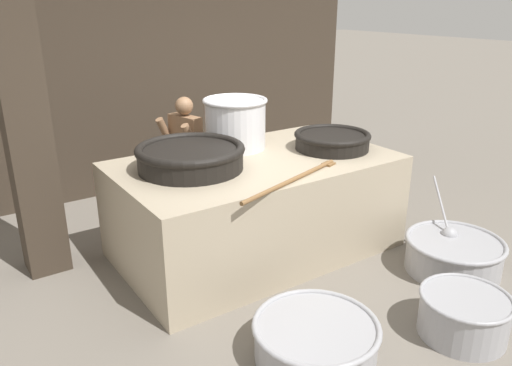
# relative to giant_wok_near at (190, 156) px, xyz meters

# --- Properties ---
(ground_plane) EXTENTS (60.00, 60.00, 0.00)m
(ground_plane) POSITION_rel_giant_wok_near_xyz_m (0.69, -0.10, -1.16)
(ground_plane) COLOR slate
(back_wall) EXTENTS (6.79, 0.24, 3.61)m
(back_wall) POSITION_rel_giant_wok_near_xyz_m (0.69, 2.55, 0.64)
(back_wall) COLOR #382D23
(back_wall) RESTS_ON ground_plane
(support_pillar) EXTENTS (0.39, 0.39, 3.61)m
(support_pillar) POSITION_rel_giant_wok_near_xyz_m (-1.29, 0.78, 0.64)
(support_pillar) COLOR #382D23
(support_pillar) RESTS_ON ground_plane
(hearth_platform) EXTENTS (2.86, 1.68, 1.03)m
(hearth_platform) POSITION_rel_giant_wok_near_xyz_m (0.69, -0.10, -0.65)
(hearth_platform) COLOR tan
(hearth_platform) RESTS_ON ground_plane
(giant_wok_near) EXTENTS (1.06, 1.06, 0.24)m
(giant_wok_near) POSITION_rel_giant_wok_near_xyz_m (0.00, 0.00, 0.00)
(giant_wok_near) COLOR black
(giant_wok_near) RESTS_ON hearth_platform
(giant_wok_far) EXTENTS (0.84, 0.84, 0.19)m
(giant_wok_far) POSITION_rel_giant_wok_near_xyz_m (1.60, -0.25, -0.03)
(giant_wok_far) COLOR black
(giant_wok_far) RESTS_ON hearth_platform
(stock_pot) EXTENTS (0.70, 0.70, 0.55)m
(stock_pot) POSITION_rel_giant_wok_near_xyz_m (0.75, 0.38, 0.16)
(stock_pot) COLOR silver
(stock_pot) RESTS_ON hearth_platform
(stirring_paddle) EXTENTS (1.37, 0.49, 0.04)m
(stirring_paddle) POSITION_rel_giant_wok_near_xyz_m (0.64, -0.83, -0.11)
(stirring_paddle) COLOR brown
(stirring_paddle) RESTS_ON hearth_platform
(cook) EXTENTS (0.43, 0.60, 1.52)m
(cook) POSITION_rel_giant_wok_near_xyz_m (0.48, 1.08, -0.34)
(cook) COLOR #8C6647
(cook) RESTS_ON ground_plane
(prep_bowl_vegetables) EXTENTS (0.96, 1.13, 0.75)m
(prep_bowl_vegetables) POSITION_rel_giant_wok_near_xyz_m (2.06, -1.60, -0.97)
(prep_bowl_vegetables) COLOR #9E9EA3
(prep_bowl_vegetables) RESTS_ON ground_plane
(prep_bowl_meat) EXTENTS (0.98, 0.98, 0.30)m
(prep_bowl_meat) POSITION_rel_giant_wok_near_xyz_m (0.08, -1.81, -0.99)
(prep_bowl_meat) COLOR #9E9EA3
(prep_bowl_meat) RESTS_ON ground_plane
(prep_bowl_extra) EXTENTS (0.73, 0.73, 0.37)m
(prep_bowl_extra) POSITION_rel_giant_wok_near_xyz_m (1.24, -2.28, -0.96)
(prep_bowl_extra) COLOR #9E9EA3
(prep_bowl_extra) RESTS_ON ground_plane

